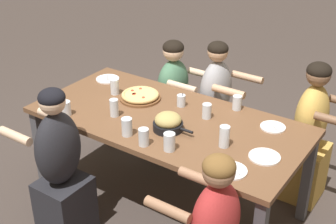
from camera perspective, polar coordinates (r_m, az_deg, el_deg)
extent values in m
plane|color=#423833|center=(3.91, 0.00, -10.95)|extent=(18.00, 18.00, 0.00)
cube|color=brown|center=(3.48, 0.00, -1.02)|extent=(2.05, 0.99, 0.04)
cube|color=#4C4C51|center=(3.98, -15.23, -4.68)|extent=(0.07, 0.07, 0.75)
cube|color=#4C4C51|center=(4.49, -7.06, 0.13)|extent=(0.07, 0.07, 0.75)
cube|color=#4C4C51|center=(3.68, 16.58, -7.76)|extent=(0.07, 0.07, 0.75)
cylinder|color=brown|center=(3.75, -3.40, 1.72)|extent=(0.33, 0.33, 0.02)
torus|color=#DBB26B|center=(3.74, -3.41, 2.11)|extent=(0.30, 0.30, 0.03)
cylinder|color=#E5C675|center=(3.74, -3.41, 2.03)|extent=(0.26, 0.26, 0.03)
cylinder|color=#C6422D|center=(3.79, -4.38, 2.64)|extent=(0.02, 0.02, 0.01)
cylinder|color=#C6422D|center=(3.82, -3.39, 2.88)|extent=(0.02, 0.02, 0.01)
cylinder|color=#C6422D|center=(3.74, -4.11, 2.27)|extent=(0.02, 0.02, 0.01)
cylinder|color=#C6422D|center=(3.67, -3.02, 1.79)|extent=(0.02, 0.02, 0.01)
cylinder|color=#C6422D|center=(3.73, -4.23, 2.22)|extent=(0.02, 0.02, 0.01)
cylinder|color=#C6422D|center=(3.73, -4.21, 2.18)|extent=(0.02, 0.02, 0.01)
cylinder|color=black|center=(3.30, 0.00, -1.74)|extent=(0.22, 0.22, 0.06)
cylinder|color=black|center=(3.22, 2.29, -2.30)|extent=(0.10, 0.02, 0.02)
ellipsoid|color=tan|center=(3.28, 0.00, -0.96)|extent=(0.19, 0.19, 0.10)
cylinder|color=white|center=(2.91, 7.68, -7.08)|extent=(0.20, 0.20, 0.01)
cube|color=#B7B7BC|center=(2.90, 7.69, -6.93)|extent=(0.14, 0.05, 0.01)
cylinder|color=white|center=(4.13, -7.37, 4.01)|extent=(0.20, 0.20, 0.01)
cube|color=#B7B7BC|center=(4.12, -7.38, 4.12)|extent=(0.11, 0.11, 0.01)
cylinder|color=white|center=(3.07, 11.68, -5.36)|extent=(0.20, 0.20, 0.01)
cube|color=#B7B7BC|center=(3.07, 11.70, -5.22)|extent=(0.11, 0.11, 0.01)
cylinder|color=white|center=(3.42, 12.66, -1.80)|extent=(0.18, 0.18, 0.01)
cube|color=#B7B7BC|center=(3.41, 12.68, -1.67)|extent=(0.10, 0.10, 0.01)
cylinder|color=silver|center=(3.62, 1.62, 1.40)|extent=(0.07, 0.07, 0.09)
cylinder|color=#1EA8DB|center=(3.63, 1.61, 1.22)|extent=(0.06, 0.06, 0.07)
cylinder|color=black|center=(3.61, 1.82, 1.51)|extent=(0.01, 0.01, 0.11)
cylinder|color=silver|center=(3.63, -13.33, 1.09)|extent=(0.08, 0.08, 0.14)
cylinder|color=silver|center=(3.57, -12.36, 0.45)|extent=(0.08, 0.08, 0.11)
cylinder|color=silver|center=(3.11, -2.99, -3.07)|extent=(0.07, 0.07, 0.12)
cylinder|color=black|center=(3.13, -2.97, -3.47)|extent=(0.06, 0.06, 0.07)
cylinder|color=silver|center=(3.23, -5.03, -1.82)|extent=(0.08, 0.08, 0.13)
cylinder|color=silver|center=(3.24, -5.02, -2.21)|extent=(0.07, 0.07, 0.08)
cylinder|color=silver|center=(3.05, 0.17, -3.66)|extent=(0.08, 0.08, 0.12)
cylinder|color=black|center=(3.07, 0.17, -4.01)|extent=(0.07, 0.07, 0.08)
cylinder|color=silver|center=(3.84, -6.52, 3.10)|extent=(0.07, 0.07, 0.13)
cylinder|color=silver|center=(3.45, 4.75, 0.12)|extent=(0.07, 0.07, 0.11)
cylinder|color=silver|center=(3.46, 4.74, -0.13)|extent=(0.06, 0.06, 0.08)
cylinder|color=silver|center=(3.11, 6.89, -2.98)|extent=(0.07, 0.07, 0.15)
cylinder|color=silver|center=(3.13, 6.85, -3.62)|extent=(0.06, 0.06, 0.07)
cylinder|color=silver|center=(3.49, -6.58, 0.52)|extent=(0.06, 0.06, 0.14)
cylinder|color=silver|center=(3.50, -6.56, 0.13)|extent=(0.06, 0.06, 0.08)
cylinder|color=silver|center=(3.60, 8.42, 1.13)|extent=(0.07, 0.07, 0.11)
cylinder|color=black|center=(3.62, 8.39, 0.76)|extent=(0.06, 0.06, 0.06)
cube|color=#477556|center=(4.46, 0.60, -1.85)|extent=(0.32, 0.34, 0.47)
ellipsoid|color=#477556|center=(4.25, 0.63, 3.53)|extent=(0.24, 0.36, 0.44)
sphere|color=beige|center=(4.14, 0.65, 7.45)|extent=(0.19, 0.19, 0.19)
ellipsoid|color=black|center=(4.13, 0.65, 7.88)|extent=(0.19, 0.19, 0.13)
cylinder|color=beige|center=(4.26, 4.23, 4.68)|extent=(0.28, 0.06, 0.06)
cylinder|color=beige|center=(3.99, 1.73, 3.10)|extent=(0.28, 0.06, 0.06)
cube|color=#99999E|center=(4.27, 5.52, -3.49)|extent=(0.32, 0.34, 0.47)
ellipsoid|color=#99999E|center=(4.03, 5.85, 2.65)|extent=(0.24, 0.36, 0.54)
sphere|color=tan|center=(3.90, 6.09, 7.30)|extent=(0.17, 0.17, 0.17)
ellipsoid|color=black|center=(3.89, 6.11, 7.71)|extent=(0.17, 0.17, 0.12)
cylinder|color=tan|center=(4.04, 9.66, 4.20)|extent=(0.28, 0.06, 0.06)
cylinder|color=tan|center=(3.76, 7.40, 2.50)|extent=(0.28, 0.06, 0.06)
ellipsoid|color=#B22D2D|center=(2.66, 5.86, -12.98)|extent=(0.24, 0.36, 0.48)
sphere|color=#9E7051|center=(2.46, 6.22, -7.22)|extent=(0.18, 0.18, 0.18)
ellipsoid|color=brown|center=(2.44, 6.26, -6.63)|extent=(0.18, 0.18, 0.12)
cylinder|color=#9E7051|center=(2.56, -0.05, -11.81)|extent=(0.28, 0.06, 0.06)
cylinder|color=#9E7051|center=(2.79, 3.95, -8.08)|extent=(0.28, 0.06, 0.06)
cube|color=gold|center=(4.01, 16.12, -6.90)|extent=(0.32, 0.34, 0.47)
ellipsoid|color=gold|center=(3.75, 17.12, -0.56)|extent=(0.24, 0.36, 0.53)
sphere|color=brown|center=(3.61, 17.89, 4.37)|extent=(0.18, 0.18, 0.18)
ellipsoid|color=black|center=(3.60, 17.96, 4.83)|extent=(0.18, 0.18, 0.13)
cylinder|color=brown|center=(3.51, 19.61, -0.97)|extent=(0.28, 0.06, 0.06)
cube|color=#232328|center=(3.56, -12.35, -11.31)|extent=(0.32, 0.34, 0.47)
ellipsoid|color=#232328|center=(3.27, -13.25, -4.35)|extent=(0.24, 0.36, 0.54)
sphere|color=beige|center=(3.10, -13.95, 1.22)|extent=(0.18, 0.18, 0.18)
ellipsoid|color=black|center=(3.09, -14.01, 1.73)|extent=(0.18, 0.18, 0.12)
cylinder|color=beige|center=(3.26, -18.11, -2.81)|extent=(0.28, 0.06, 0.06)
cylinder|color=beige|center=(3.45, -13.77, -0.46)|extent=(0.28, 0.06, 0.06)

